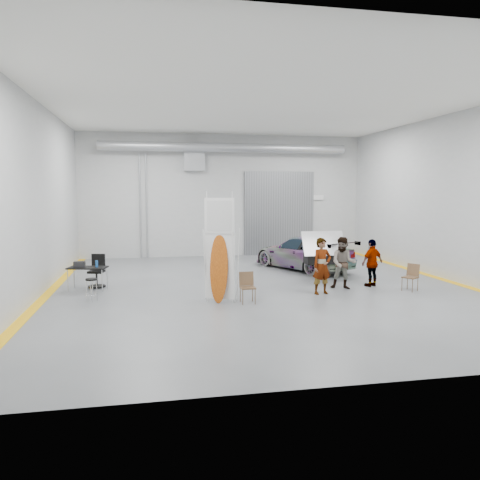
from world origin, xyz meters
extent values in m
plane|color=slate|center=(0.00, 0.00, 0.00)|extent=(16.00, 16.00, 0.00)
cube|color=#B0B2B4|center=(-7.00, 0.00, 3.00)|extent=(0.02, 16.00, 6.00)
cube|color=#B0B2B4|center=(7.00, 0.00, 3.00)|extent=(0.02, 16.00, 6.00)
cube|color=#B0B2B4|center=(0.00, 8.00, 3.00)|extent=(14.00, 0.02, 6.00)
cube|color=#B0B2B4|center=(0.00, -8.00, 3.00)|extent=(14.00, 0.02, 6.00)
cube|color=white|center=(0.00, 0.00, 6.00)|extent=(14.00, 16.00, 0.02)
cube|color=gray|center=(2.80, 7.92, 2.10)|extent=(3.60, 0.12, 4.20)
cube|color=#9C9EA4|center=(-1.50, 7.92, 4.80)|extent=(1.00, 0.50, 1.20)
cylinder|color=#9C9EA4|center=(0.00, 7.40, 5.30)|extent=(11.90, 0.44, 0.44)
cube|color=#132B9C|center=(-0.50, 7.92, 2.60)|extent=(0.50, 0.04, 0.30)
cube|color=white|center=(4.80, 7.92, 2.90)|extent=(0.70, 0.04, 0.25)
cylinder|color=#9C9EA4|center=(-3.80, 7.92, 2.50)|extent=(0.08, 0.08, 5.00)
cylinder|color=#9C9EA4|center=(-4.10, 7.92, 2.50)|extent=(0.08, 0.08, 5.00)
cube|color=yellow|center=(-6.85, 0.00, 0.01)|extent=(0.30, 16.00, 0.01)
cube|color=yellow|center=(6.85, 0.00, 0.01)|extent=(0.30, 16.00, 0.01)
imported|color=silver|center=(2.56, 3.35, 0.68)|extent=(3.68, 5.08, 1.36)
imported|color=#8E5B4D|center=(1.62, -1.29, 0.89)|extent=(0.72, 0.55, 1.78)
imported|color=#476983|center=(2.59, -0.71, 0.86)|extent=(1.03, 0.93, 1.73)
imported|color=brown|center=(3.72, -0.49, 0.81)|extent=(1.02, 0.72, 1.62)
cube|color=white|center=(-1.60, -1.81, 1.07)|extent=(0.84, 0.41, 1.93)
ellipsoid|color=orange|center=(-1.60, -1.89, 1.02)|extent=(0.59, 0.45, 2.04)
cube|color=white|center=(-1.60, -1.83, 2.53)|extent=(0.82, 0.40, 1.02)
cylinder|color=white|center=(-1.97, -1.81, 1.61)|extent=(0.03, 0.03, 3.22)
cylinder|color=white|center=(-1.22, -1.81, 1.61)|extent=(0.03, 0.03, 3.22)
cube|color=brown|center=(-0.91, -2.05, 0.46)|extent=(0.43, 0.41, 0.04)
cube|color=brown|center=(-0.91, -1.86, 0.69)|extent=(0.43, 0.09, 0.41)
cube|color=brown|center=(4.59, -1.41, 0.45)|extent=(0.56, 0.56, 0.04)
cube|color=brown|center=(4.59, -1.22, 0.68)|extent=(0.29, 0.40, 0.40)
cylinder|color=black|center=(-5.36, -0.99, 0.66)|extent=(0.33, 0.33, 0.05)
torus|color=silver|center=(-5.36, -0.99, 0.21)|extent=(0.35, 0.35, 0.02)
cylinder|color=#9C9EA4|center=(-6.23, 0.41, 0.37)|extent=(0.03, 0.03, 0.73)
cylinder|color=#9C9EA4|center=(-5.12, 0.41, 0.37)|extent=(0.03, 0.03, 0.73)
cylinder|color=#9C9EA4|center=(-6.23, 0.92, 0.37)|extent=(0.03, 0.03, 0.73)
cylinder|color=#9C9EA4|center=(-5.12, 0.92, 0.37)|extent=(0.03, 0.03, 0.73)
cube|color=black|center=(-5.68, 0.67, 0.75)|extent=(1.32, 0.87, 0.04)
cylinder|color=#1B55A3|center=(-5.37, 0.56, 0.88)|extent=(0.08, 0.08, 0.22)
cube|color=black|center=(-5.93, 0.72, 0.86)|extent=(0.35, 0.22, 0.18)
cylinder|color=black|center=(-5.45, 1.08, 0.04)|extent=(0.58, 0.58, 0.04)
cylinder|color=black|center=(-5.45, 1.08, 0.29)|extent=(0.06, 0.06, 0.50)
cube|color=black|center=(-5.45, 1.08, 0.54)|extent=(0.57, 0.57, 0.07)
cube|color=black|center=(-5.45, 1.31, 0.85)|extent=(0.46, 0.16, 0.52)
cube|color=silver|center=(2.56, 1.25, 1.38)|extent=(1.59, 0.97, 0.04)
camera|label=1|loc=(-3.63, -15.01, 3.23)|focal=35.00mm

